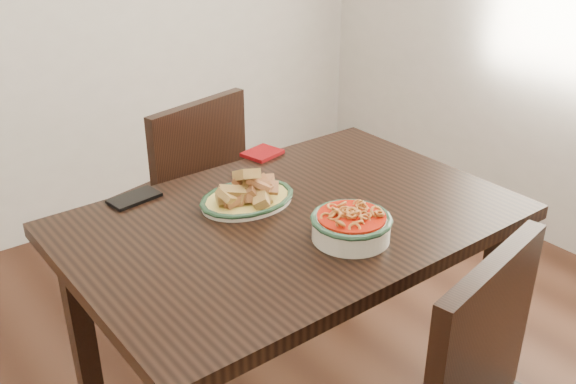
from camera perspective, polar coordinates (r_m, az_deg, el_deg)
dining_table at (r=1.79m, az=0.39°, el=-4.82°), size 1.19×0.80×0.75m
chair_far at (r=2.43m, az=-9.27°, el=-0.43°), size 0.50×0.50×0.89m
fish_plate at (r=1.79m, az=-3.67°, el=0.31°), size 0.27×0.21×0.11m
noodle_bowl at (r=1.61m, az=5.64°, el=-2.80°), size 0.21×0.21×0.08m
smartphone at (r=1.87m, az=-13.50°, el=-0.53°), size 0.15×0.09×0.01m
napkin at (r=2.12m, az=-2.30°, el=3.47°), size 0.13×0.12×0.01m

